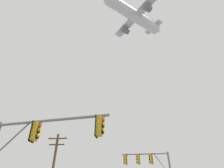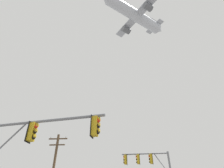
{
  "view_description": "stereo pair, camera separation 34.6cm",
  "coord_description": "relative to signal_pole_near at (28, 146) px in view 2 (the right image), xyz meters",
  "views": [
    {
      "loc": [
        0.48,
        -3.14,
        1.75
      ],
      "look_at": [
        -0.58,
        17.69,
        15.45
      ],
      "focal_mm": 30.89,
      "sensor_mm": 36.0,
      "label": 1
    },
    {
      "loc": [
        0.82,
        -3.12,
        1.75
      ],
      "look_at": [
        -0.58,
        17.69,
        15.45
      ],
      "focal_mm": 30.89,
      "sensor_mm": 36.0,
      "label": 2
    }
  ],
  "objects": [
    {
      "name": "airplane",
      "position": [
        8.99,
        28.92,
        47.29
      ],
      "size": [
        20.44,
        16.87,
        6.44
      ],
      "color": "#B7BCC6"
    },
    {
      "name": "signal_pole_near",
      "position": [
        0.0,
        0.0,
        0.0
      ],
      "size": [
        5.99,
        1.23,
        5.68
      ],
      "color": "slate",
      "rests_on": "ground"
    }
  ]
}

